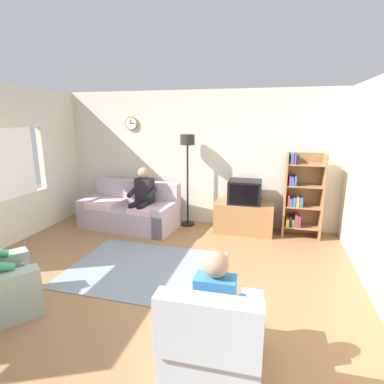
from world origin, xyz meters
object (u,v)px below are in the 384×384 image
(bookshelf, at_px, (300,196))
(person_in_right_armchair, at_px, (217,302))
(tv_stand, at_px, (244,217))
(armchair_near_bookshelf, at_px, (214,341))
(person_on_couch, at_px, (142,196))
(tv, at_px, (245,192))
(couch, at_px, (130,212))
(floor_lamp, at_px, (187,155))

(bookshelf, xyz_separation_m, person_in_right_armchair, (-0.91, -3.45, -0.16))
(tv_stand, distance_m, armchair_near_bookshelf, 3.47)
(bookshelf, distance_m, person_on_couch, 2.97)
(tv, distance_m, bookshelf, 1.01)
(couch, height_order, tv, tv)
(tv_stand, distance_m, person_on_couch, 2.01)
(bookshelf, xyz_separation_m, person_on_couch, (-2.93, -0.48, -0.07))
(couch, bearing_deg, bookshelf, 6.55)
(couch, height_order, bookshelf, bookshelf)
(armchair_near_bookshelf, bearing_deg, floor_lamp, 109.33)
(bookshelf, height_order, person_in_right_armchair, bookshelf)
(tv, bearing_deg, tv_stand, 90.00)
(floor_lamp, distance_m, person_on_couch, 1.19)
(couch, height_order, armchair_near_bookshelf, same)
(tv_stand, xyz_separation_m, person_in_right_armchair, (0.09, -3.38, 0.31))
(armchair_near_bookshelf, bearing_deg, tv, 91.55)
(person_in_right_armchair, bearing_deg, armchair_near_bookshelf, -88.46)
(tv_stand, relative_size, bookshelf, 0.70)
(armchair_near_bookshelf, bearing_deg, person_on_couch, 123.52)
(tv_stand, height_order, person_in_right_armchair, person_in_right_armchair)
(armchair_near_bookshelf, height_order, person_in_right_armchair, person_in_right_armchair)
(tv, bearing_deg, floor_lamp, 173.91)
(tv_stand, relative_size, person_in_right_armchair, 0.98)
(tv, xyz_separation_m, person_in_right_armchair, (0.09, -3.35, -0.20))
(bookshelf, relative_size, floor_lamp, 0.84)
(tv, bearing_deg, person_on_couch, -168.67)
(couch, bearing_deg, person_in_right_armchair, -52.59)
(person_in_right_armchair, bearing_deg, couch, 127.41)
(armchair_near_bookshelf, relative_size, person_in_right_armchair, 0.80)
(floor_lamp, relative_size, armchair_near_bookshelf, 2.05)
(tv_stand, bearing_deg, tv, -90.00)
(tv, relative_size, person_in_right_armchair, 0.54)
(couch, height_order, person_on_couch, person_on_couch)
(tv_stand, distance_m, person_in_right_armchair, 3.39)
(tv, distance_m, floor_lamp, 1.33)
(couch, relative_size, tv, 3.29)
(floor_lamp, bearing_deg, tv_stand, -4.89)
(armchair_near_bookshelf, bearing_deg, person_in_right_armchair, 91.54)
(person_on_couch, bearing_deg, tv_stand, 12.03)
(bookshelf, height_order, armchair_near_bookshelf, bookshelf)
(couch, height_order, floor_lamp, floor_lamp)
(couch, xyz_separation_m, bookshelf, (3.26, 0.37, 0.45))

